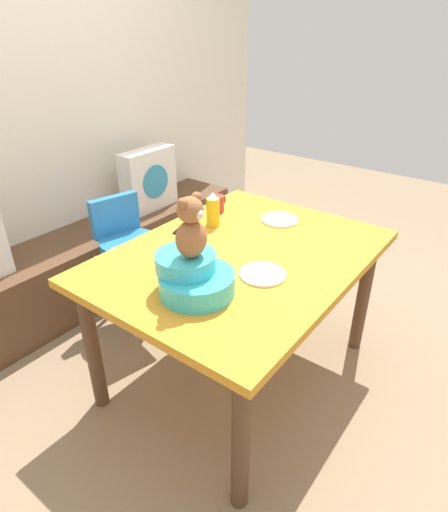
# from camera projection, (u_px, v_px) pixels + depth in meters

# --- Properties ---
(ground_plane) EXTENTS (8.00, 8.00, 0.00)m
(ground_plane) POSITION_uv_depth(u_px,v_px,m) (238.00, 371.00, 2.36)
(ground_plane) COLOR #8C7256
(back_wall) EXTENTS (4.40, 0.10, 2.60)m
(back_wall) POSITION_uv_depth(u_px,v_px,m) (32.00, 96.00, 2.54)
(back_wall) COLOR silver
(back_wall) RESTS_ON ground_plane
(window_bench) EXTENTS (2.60, 0.44, 0.46)m
(window_bench) POSITION_uv_depth(u_px,v_px,m) (88.00, 266.00, 2.92)
(window_bench) COLOR brown
(window_bench) RESTS_ON ground_plane
(pillow_floral_right) EXTENTS (0.44, 0.15, 0.44)m
(pillow_floral_right) POSITION_uv_depth(u_px,v_px,m) (149.00, 180.00, 3.11)
(pillow_floral_right) COLOR white
(pillow_floral_right) RESTS_ON window_bench
(dining_table) EXTENTS (1.36, 1.03, 0.74)m
(dining_table) POSITION_uv_depth(u_px,v_px,m) (241.00, 270.00, 2.05)
(dining_table) COLOR orange
(dining_table) RESTS_ON ground_plane
(highchair) EXTENTS (0.39, 0.50, 0.79)m
(highchair) POSITION_uv_depth(u_px,v_px,m) (128.00, 245.00, 2.55)
(highchair) COLOR #2672B2
(highchair) RESTS_ON ground_plane
(infant_seat_teal) EXTENTS (0.30, 0.33, 0.16)m
(infant_seat_teal) POSITION_uv_depth(u_px,v_px,m) (193.00, 276.00, 1.68)
(infant_seat_teal) COLOR #37BDCE
(infant_seat_teal) RESTS_ON dining_table
(teddy_bear) EXTENTS (0.13, 0.12, 0.25)m
(teddy_bear) POSITION_uv_depth(u_px,v_px,m) (191.00, 229.00, 1.58)
(teddy_bear) COLOR #995C35
(teddy_bear) RESTS_ON infant_seat_teal
(ketchup_bottle) EXTENTS (0.07, 0.07, 0.18)m
(ketchup_bottle) POSITION_uv_depth(u_px,v_px,m) (213.00, 210.00, 2.23)
(ketchup_bottle) COLOR gold
(ketchup_bottle) RESTS_ON dining_table
(coffee_mug) EXTENTS (0.12, 0.08, 0.09)m
(coffee_mug) POSITION_uv_depth(u_px,v_px,m) (217.00, 204.00, 2.42)
(coffee_mug) COLOR #9E332D
(coffee_mug) RESTS_ON dining_table
(dinner_plate_near) EXTENTS (0.20, 0.20, 0.01)m
(dinner_plate_near) POSITION_uv_depth(u_px,v_px,m) (279.00, 220.00, 2.32)
(dinner_plate_near) COLOR white
(dinner_plate_near) RESTS_ON dining_table
(dinner_plate_far) EXTENTS (0.20, 0.20, 0.01)m
(dinner_plate_far) POSITION_uv_depth(u_px,v_px,m) (263.00, 274.00, 1.82)
(dinner_plate_far) COLOR white
(dinner_plate_far) RESTS_ON dining_table
(cell_phone) EXTENTS (0.16, 0.11, 0.01)m
(cell_phone) POSITION_uv_depth(u_px,v_px,m) (185.00, 229.00, 2.23)
(cell_phone) COLOR black
(cell_phone) RESTS_ON dining_table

